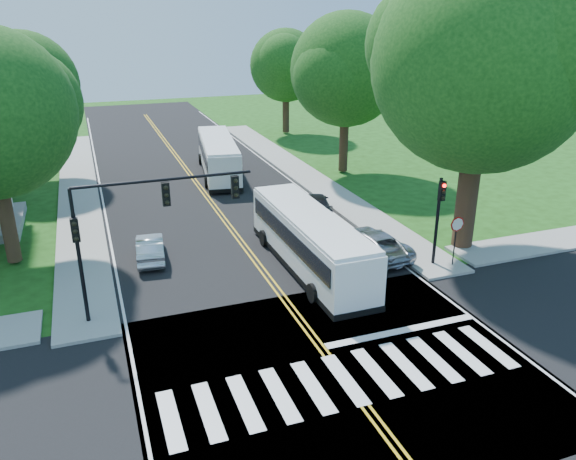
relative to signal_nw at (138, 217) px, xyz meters
name	(u,v)px	position (x,y,z in m)	size (l,w,h in m)	color
ground	(339,371)	(5.86, -6.43, -4.38)	(140.00, 140.00, 0.00)	#1A4010
road	(219,212)	(5.86, 11.57, -4.37)	(14.00, 96.00, 0.01)	black
cross_road	(339,371)	(5.86, -6.43, -4.37)	(60.00, 12.00, 0.01)	black
center_line	(205,194)	(5.86, 15.57, -4.36)	(0.36, 70.00, 0.01)	gold
edge_line_w	(104,205)	(-0.94, 15.57, -4.36)	(0.12, 70.00, 0.01)	silver
edge_line_e	(296,185)	(12.66, 15.57, -4.36)	(0.12, 70.00, 0.01)	silver
crosswalk	(345,379)	(5.86, -6.93, -4.36)	(12.60, 3.00, 0.01)	silver
stop_bar	(402,331)	(9.36, -4.83, -4.36)	(6.60, 0.40, 0.01)	silver
sidewalk_nw	(79,194)	(-2.44, 18.57, -4.30)	(2.60, 40.00, 0.15)	gray
sidewalk_ne	(301,172)	(14.16, 18.57, -4.30)	(2.60, 40.00, 0.15)	gray
tree_ne_big	(483,62)	(16.86, 1.57, 5.24)	(10.80, 10.80, 14.91)	#321E14
tree_west_far	(24,85)	(-5.14, 23.57, 2.62)	(7.60, 7.60, 10.67)	#321E14
tree_east_mid	(346,70)	(17.36, 17.57, 3.48)	(8.40, 8.40, 11.93)	#321E14
tree_east_far	(286,66)	(18.36, 33.57, 2.48)	(7.20, 7.20, 10.34)	#321E14
signal_nw	(138,217)	(0.00, 0.00, 0.00)	(7.15, 0.46, 5.66)	black
signal_ne	(439,210)	(14.06, 0.01, -1.41)	(0.30, 0.46, 4.40)	black
stop_sign	(457,229)	(14.86, -0.45, -2.35)	(0.76, 0.08, 2.53)	black
bus_lead	(309,240)	(8.10, 1.92, -2.88)	(2.72, 10.92, 2.82)	silver
bus_follow	(218,156)	(7.98, 20.33, -2.87)	(3.92, 11.19, 2.83)	silver
hatchback	(150,248)	(0.87, 5.67, -3.74)	(1.33, 3.81, 1.26)	#B3B5BA
suv	(371,243)	(11.66, 2.21, -3.66)	(2.33, 5.06, 1.41)	#A4A6AB
dark_sedan	(315,204)	(11.41, 9.15, -3.70)	(1.87, 4.61, 1.34)	black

